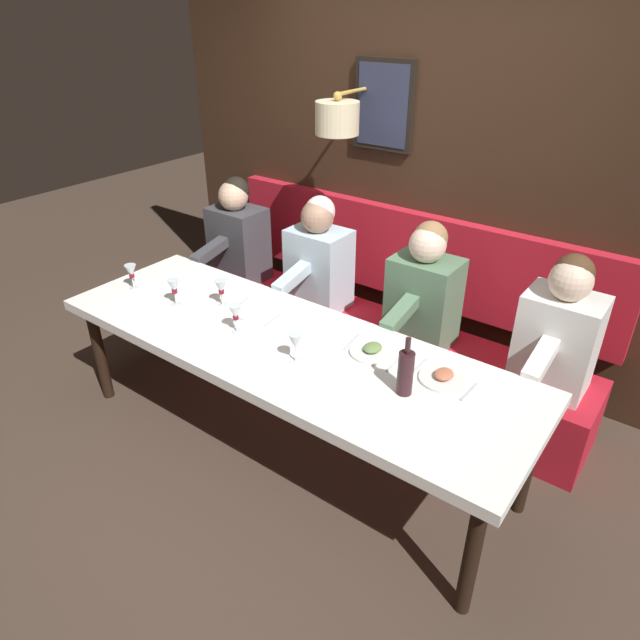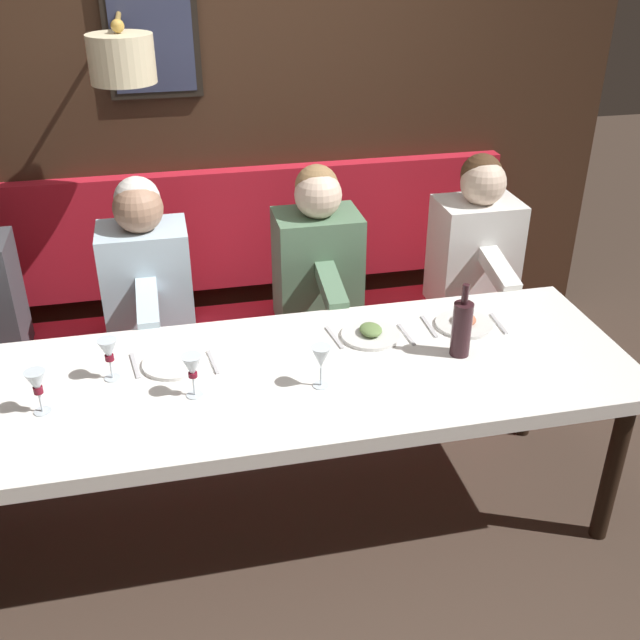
# 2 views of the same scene
# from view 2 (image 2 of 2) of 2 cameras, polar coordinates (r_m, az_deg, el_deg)

# --- Properties ---
(ground_plane) EXTENTS (12.00, 12.00, 0.00)m
(ground_plane) POSITION_cam_2_polar(r_m,az_deg,el_deg) (3.25, -3.52, -15.17)
(ground_plane) COLOR #423328
(dining_table) EXTENTS (0.90, 2.78, 0.74)m
(dining_table) POSITION_cam_2_polar(r_m,az_deg,el_deg) (2.82, -3.94, -5.20)
(dining_table) COLOR white
(dining_table) RESTS_ON ground_plane
(banquette_bench) EXTENTS (0.52, 2.98, 0.45)m
(banquette_bench) POSITION_cam_2_polar(r_m,az_deg,el_deg) (3.81, -5.79, -3.49)
(banquette_bench) COLOR red
(banquette_bench) RESTS_ON ground_plane
(back_wall_panel) EXTENTS (0.59, 4.18, 2.90)m
(back_wall_panel) POSITION_cam_2_polar(r_m,az_deg,el_deg) (3.89, -7.86, 15.43)
(back_wall_panel) COLOR #382316
(back_wall_panel) RESTS_ON ground_plane
(diner_nearest) EXTENTS (0.60, 0.40, 0.79)m
(diner_nearest) POSITION_cam_2_polar(r_m,az_deg,el_deg) (3.81, 11.84, 6.08)
(diner_nearest) COLOR white
(diner_nearest) RESTS_ON banquette_bench
(diner_near) EXTENTS (0.60, 0.40, 0.79)m
(diner_near) POSITION_cam_2_polar(r_m,az_deg,el_deg) (3.57, -0.18, 5.14)
(diner_near) COLOR #567A5B
(diner_near) RESTS_ON banquette_bench
(diner_middle) EXTENTS (0.60, 0.40, 0.79)m
(diner_middle) POSITION_cam_2_polar(r_m,az_deg,el_deg) (3.51, -13.18, 3.86)
(diner_middle) COLOR silver
(diner_middle) RESTS_ON banquette_bench
(place_setting_0) EXTENTS (0.24, 0.31, 0.05)m
(place_setting_0) POSITION_cam_2_polar(r_m,az_deg,el_deg) (3.14, 10.97, -0.21)
(place_setting_0) COLOR silver
(place_setting_0) RESTS_ON dining_table
(place_setting_1) EXTENTS (0.24, 0.32, 0.05)m
(place_setting_1) POSITION_cam_2_polar(r_m,az_deg,el_deg) (3.01, 3.89, -1.04)
(place_setting_1) COLOR silver
(place_setting_1) RESTS_ON dining_table
(place_setting_2) EXTENTS (0.24, 0.33, 0.01)m
(place_setting_2) POSITION_cam_2_polar(r_m,az_deg,el_deg) (2.88, -11.08, -3.24)
(place_setting_2) COLOR white
(place_setting_2) RESTS_ON dining_table
(wine_glass_0) EXTENTS (0.07, 0.07, 0.16)m
(wine_glass_0) POSITION_cam_2_polar(r_m,az_deg,el_deg) (2.80, -15.86, -2.33)
(wine_glass_0) COLOR silver
(wine_glass_0) RESTS_ON dining_table
(wine_glass_1) EXTENTS (0.07, 0.07, 0.16)m
(wine_glass_1) POSITION_cam_2_polar(r_m,az_deg,el_deg) (2.69, -20.82, -4.59)
(wine_glass_1) COLOR silver
(wine_glass_1) RESTS_ON dining_table
(wine_glass_3) EXTENTS (0.07, 0.07, 0.16)m
(wine_glass_3) POSITION_cam_2_polar(r_m,az_deg,el_deg) (2.65, 0.07, -2.95)
(wine_glass_3) COLOR silver
(wine_glass_3) RESTS_ON dining_table
(wine_glass_4) EXTENTS (0.07, 0.07, 0.16)m
(wine_glass_4) POSITION_cam_2_polar(r_m,az_deg,el_deg) (2.64, -9.74, -3.63)
(wine_glass_4) COLOR silver
(wine_glass_4) RESTS_ON dining_table
(wine_bottle) EXTENTS (0.08, 0.08, 0.30)m
(wine_bottle) POSITION_cam_2_polar(r_m,az_deg,el_deg) (2.89, 10.77, -0.60)
(wine_bottle) COLOR #33191E
(wine_bottle) RESTS_ON dining_table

